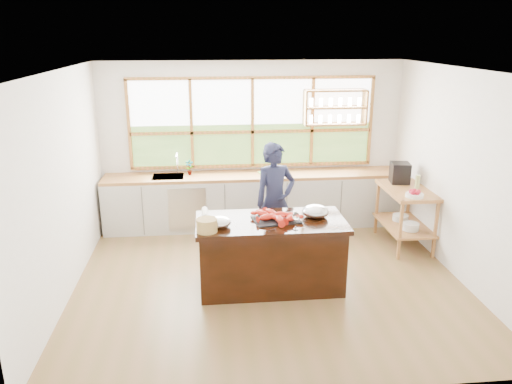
{
  "coord_description": "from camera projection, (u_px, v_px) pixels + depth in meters",
  "views": [
    {
      "loc": [
        -0.76,
        -5.92,
        3.11
      ],
      "look_at": [
        -0.15,
        0.15,
        1.16
      ],
      "focal_mm": 35.0,
      "sensor_mm": 36.0,
      "label": 1
    }
  ],
  "objects": [
    {
      "name": "room_shell",
      "position": [
        266.0,
        141.0,
        6.58
      ],
      "size": [
        5.02,
        4.52,
        2.71
      ],
      "color": "white",
      "rests_on": "ground_plane"
    },
    {
      "name": "lobster_pile",
      "position": [
        276.0,
        216.0,
        6.15
      ],
      "size": [
        0.55,
        0.48,
        0.08
      ],
      "color": "red",
      "rests_on": "slate_board"
    },
    {
      "name": "wine_bottle",
      "position": [
        417.0,
        184.0,
        7.18
      ],
      "size": [
        0.08,
        0.08,
        0.27
      ],
      "primitive_type": "cylinder",
      "rotation": [
        0.0,
        0.0,
        0.24
      ],
      "color": "#9FAA5B",
      "rests_on": "right_shelf_unit"
    },
    {
      "name": "ground_plane",
      "position": [
        268.0,
        278.0,
        6.63
      ],
      "size": [
        5.0,
        5.0,
        0.0
      ],
      "primitive_type": "plane",
      "color": "brown"
    },
    {
      "name": "right_shelf_unit",
      "position": [
        406.0,
        208.0,
        7.5
      ],
      "size": [
        0.62,
        1.1,
        0.9
      ],
      "color": "#AC6840",
      "rests_on": "ground_plane"
    },
    {
      "name": "wine_glass",
      "position": [
        296.0,
        217.0,
        5.83
      ],
      "size": [
        0.08,
        0.08,
        0.22
      ],
      "color": "white",
      "rests_on": "island"
    },
    {
      "name": "parchment_roll",
      "position": [
        205.0,
        213.0,
        6.29
      ],
      "size": [
        0.09,
        0.3,
        0.08
      ],
      "primitive_type": "cylinder",
      "rotation": [
        1.57,
        0.0,
        0.03
      ],
      "color": "white",
      "rests_on": "island"
    },
    {
      "name": "back_counter",
      "position": [
        253.0,
        200.0,
        8.33
      ],
      "size": [
        4.9,
        0.63,
        0.9
      ],
      "color": "beige",
      "rests_on": "ground_plane"
    },
    {
      "name": "mixing_bowl_left",
      "position": [
        220.0,
        222.0,
        5.95
      ],
      "size": [
        0.27,
        0.27,
        0.13
      ],
      "primitive_type": "ellipsoid",
      "color": "silver",
      "rests_on": "island"
    },
    {
      "name": "espresso_machine",
      "position": [
        400.0,
        173.0,
        7.68
      ],
      "size": [
        0.32,
        0.33,
        0.31
      ],
      "primitive_type": "cube",
      "rotation": [
        0.0,
        0.0,
        -0.15
      ],
      "color": "black",
      "rests_on": "right_shelf_unit"
    },
    {
      "name": "cutting_board",
      "position": [
        272.0,
        173.0,
        8.22
      ],
      "size": [
        0.46,
        0.39,
        0.01
      ],
      "primitive_type": "cube",
      "rotation": [
        0.0,
        0.0,
        0.25
      ],
      "color": "#72C343",
      "rests_on": "back_counter"
    },
    {
      "name": "potted_plant",
      "position": [
        189.0,
        167.0,
        8.11
      ],
      "size": [
        0.13,
        0.09,
        0.25
      ],
      "primitive_type": "imported",
      "rotation": [
        0.0,
        0.0,
        -0.04
      ],
      "color": "slate",
      "rests_on": "back_counter"
    },
    {
      "name": "wicker_basket",
      "position": [
        207.0,
        225.0,
        5.8
      ],
      "size": [
        0.24,
        0.24,
        0.16
      ],
      "primitive_type": "cylinder",
      "color": "tan",
      "rests_on": "island"
    },
    {
      "name": "cook",
      "position": [
        275.0,
        201.0,
        7.05
      ],
      "size": [
        0.71,
        0.58,
        1.68
      ],
      "primitive_type": "imported",
      "rotation": [
        0.0,
        0.0,
        0.33
      ],
      "color": "#1C1F39",
      "rests_on": "ground_plane"
    },
    {
      "name": "mixing_bowl_right",
      "position": [
        316.0,
        212.0,
        6.27
      ],
      "size": [
        0.33,
        0.33,
        0.16
      ],
      "primitive_type": "ellipsoid",
      "color": "silver",
      "rests_on": "island"
    },
    {
      "name": "island",
      "position": [
        271.0,
        253.0,
        6.3
      ],
      "size": [
        1.85,
        0.9,
        0.9
      ],
      "color": "black",
      "rests_on": "ground_plane"
    },
    {
      "name": "fruit_bowl",
      "position": [
        415.0,
        194.0,
        7.04
      ],
      "size": [
        0.25,
        0.25,
        0.11
      ],
      "color": "silver",
      "rests_on": "right_shelf_unit"
    },
    {
      "name": "slate_board",
      "position": [
        276.0,
        219.0,
        6.17
      ],
      "size": [
        0.61,
        0.49,
        0.02
      ],
      "primitive_type": "cube",
      "rotation": [
        0.0,
        0.0,
        0.18
      ],
      "color": "black",
      "rests_on": "island"
    }
  ]
}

